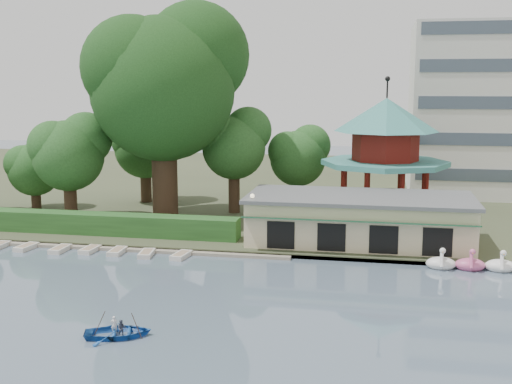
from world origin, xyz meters
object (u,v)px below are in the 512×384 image
(boathouse, at_px, (359,218))
(pavilion, at_px, (385,146))
(rowboat_with_passengers, at_px, (118,328))
(big_tree, at_px, (165,78))
(dock, at_px, (89,246))

(boathouse, height_order, pavilion, pavilion)
(pavilion, xyz_separation_m, rowboat_with_passengers, (-14.00, -32.28, -6.97))
(big_tree, relative_size, rowboat_with_passengers, 3.60)
(boathouse, height_order, big_tree, big_tree)
(big_tree, xyz_separation_m, rowboat_with_passengers, (6.82, -28.50, -13.48))
(pavilion, height_order, big_tree, big_tree)
(boathouse, distance_m, pavilion, 11.43)
(pavilion, height_order, rowboat_with_passengers, pavilion)
(dock, relative_size, boathouse, 1.83)
(pavilion, relative_size, big_tree, 0.64)
(boathouse, relative_size, pavilion, 1.38)
(pavilion, bearing_deg, big_tree, -169.71)
(boathouse, bearing_deg, big_tree, 161.62)
(dock, bearing_deg, big_tree, 73.87)
(dock, distance_m, pavilion, 29.14)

